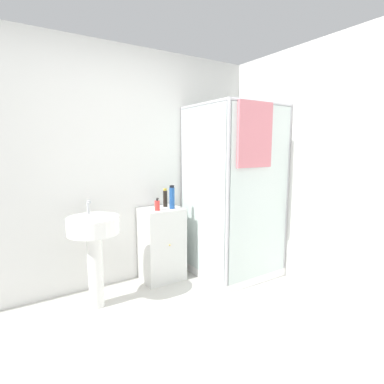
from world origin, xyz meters
The scene contains 9 objects.
ground_plane centered at (0.00, 0.00, 0.00)m, with size 12.00×12.00×0.00m, color beige.
wall_back centered at (0.00, 1.70, 1.25)m, with size 6.40×0.06×2.50m, color white.
wall_right centered at (1.70, 0.00, 1.25)m, with size 0.06×6.40×2.50m, color white.
shower_enclosure centered at (1.17, 1.15, 0.55)m, with size 0.88×0.91×1.92m.
vanity_cabinet centered at (0.44, 1.49, 0.40)m, with size 0.44×0.38×0.81m.
sink centered at (-0.34, 1.28, 0.65)m, with size 0.46×0.46×0.98m.
soap_dispenser centered at (0.35, 1.41, 0.86)m, with size 0.05×0.06×0.14m.
shampoo_bottle_tall_black centered at (0.52, 1.54, 0.91)m, with size 0.05×0.05×0.21m.
shampoo_bottle_blue centered at (0.53, 1.41, 0.93)m, with size 0.06×0.06×0.25m.
Camera 1 is at (-1.00, -1.39, 1.47)m, focal length 28.00 mm.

